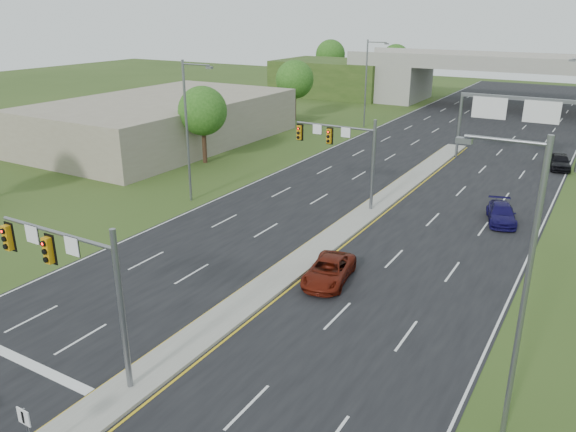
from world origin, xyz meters
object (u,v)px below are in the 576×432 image
at_px(signal_mast_far, 345,147).
at_px(overpass, 511,85).
at_px(sign_gantry, 518,112).
at_px(car_far_c, 560,161).
at_px(car_far_b, 501,214).
at_px(keep_right_sign, 26,426).
at_px(signal_mast_near, 76,272).
at_px(car_far_a, 329,271).

relative_size(signal_mast_far, overpass, 0.09).
relative_size(sign_gantry, car_far_c, 2.64).
height_order(sign_gantry, car_far_b, sign_gantry).
xyz_separation_m(keep_right_sign, sign_gantry, (6.68, 49.45, 3.72)).
bearing_deg(sign_gantry, car_far_b, -82.24).
height_order(signal_mast_near, overpass, overpass).
bearing_deg(car_far_c, car_far_b, -107.21).
relative_size(keep_right_sign, car_far_a, 0.46).
distance_m(overpass, car_far_a, 67.41).
height_order(signal_mast_far, car_far_b, signal_mast_far).
bearing_deg(car_far_b, keep_right_sign, -122.02).
xyz_separation_m(keep_right_sign, car_far_b, (9.06, 32.00, -0.84)).
distance_m(signal_mast_far, car_far_c, 24.77).
bearing_deg(signal_mast_far, keep_right_sign, -85.61).
height_order(car_far_a, car_far_b, car_far_a).
distance_m(keep_right_sign, car_far_a, 17.44).
bearing_deg(signal_mast_far, overpass, 87.65).
bearing_deg(signal_mast_far, car_far_c, 57.14).
bearing_deg(car_far_b, car_far_c, 67.64).
bearing_deg(signal_mast_far, car_far_a, -68.38).
bearing_deg(car_far_b, signal_mast_near, -128.56).
height_order(keep_right_sign, overpass, overpass).
relative_size(signal_mast_far, car_far_c, 1.60).
height_order(overpass, car_far_c, overpass).
relative_size(keep_right_sign, car_far_b, 0.49).
distance_m(overpass, car_far_b, 53.38).
height_order(signal_mast_near, keep_right_sign, signal_mast_near).
height_order(car_far_b, car_far_c, car_far_c).
bearing_deg(car_far_c, overpass, 96.60).
bearing_deg(signal_mast_near, signal_mast_far, 90.00).
relative_size(keep_right_sign, sign_gantry, 0.19).
distance_m(signal_mast_far, overpass, 55.13).
xyz_separation_m(overpass, car_far_a, (2.58, -67.30, -2.87)).
height_order(overpass, car_far_a, overpass).
xyz_separation_m(overpass, car_far_c, (11.00, -34.54, -2.79)).
relative_size(signal_mast_near, keep_right_sign, 3.18).
distance_m(sign_gantry, overpass, 35.75).
bearing_deg(car_far_a, overpass, 82.43).
relative_size(signal_mast_near, car_far_a, 1.47).
xyz_separation_m(signal_mast_near, car_far_b, (11.32, 27.55, -4.05)).
xyz_separation_m(keep_right_sign, car_far_c, (11.00, 49.99, -0.75)).
distance_m(keep_right_sign, car_far_b, 33.27).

